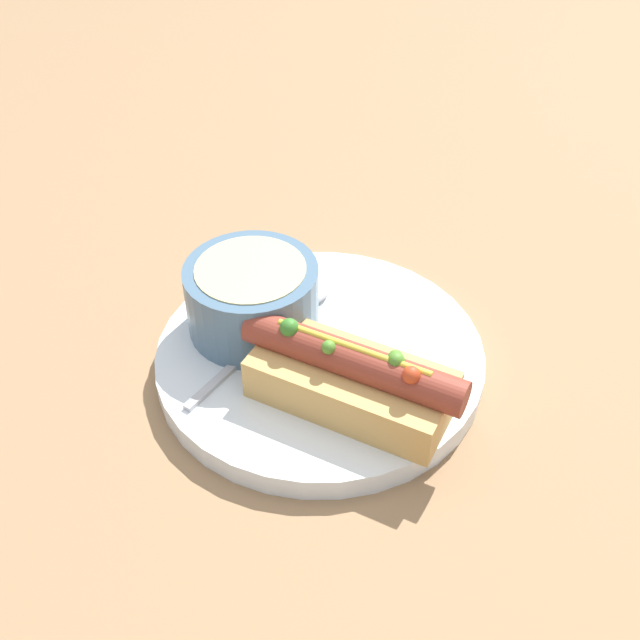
# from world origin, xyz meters

# --- Properties ---
(ground_plane) EXTENTS (4.00, 4.00, 0.00)m
(ground_plane) POSITION_xyz_m (0.00, 0.00, 0.00)
(ground_plane) COLOR #93704C
(dinner_plate) EXTENTS (0.26, 0.26, 0.02)m
(dinner_plate) POSITION_xyz_m (0.00, 0.00, 0.01)
(dinner_plate) COLOR white
(dinner_plate) RESTS_ON ground_plane
(hot_dog) EXTENTS (0.16, 0.13, 0.06)m
(hot_dog) POSITION_xyz_m (0.02, -0.06, 0.04)
(hot_dog) COLOR tan
(hot_dog) RESTS_ON dinner_plate
(soup_bowl) EXTENTS (0.11, 0.11, 0.06)m
(soup_bowl) POSITION_xyz_m (-0.05, 0.03, 0.05)
(soup_bowl) COLOR slate
(soup_bowl) RESTS_ON dinner_plate
(spoon) EXTENTS (0.13, 0.15, 0.01)m
(spoon) POSITION_xyz_m (-0.02, 0.04, 0.02)
(spoon) COLOR #B7B7BC
(spoon) RESTS_ON dinner_plate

